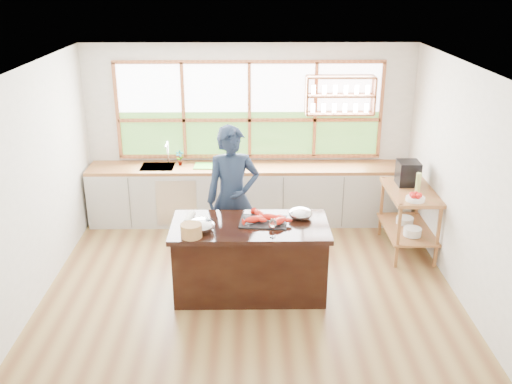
{
  "coord_description": "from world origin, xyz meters",
  "views": [
    {
      "loc": [
        -0.0,
        -6.28,
        3.67
      ],
      "look_at": [
        0.08,
        0.15,
        1.17
      ],
      "focal_mm": 40.0,
      "sensor_mm": 36.0,
      "label": 1
    }
  ],
  "objects_px": {
    "island": "(250,258)",
    "wicker_basket": "(191,231)",
    "espresso_machine": "(408,173)",
    "cook": "(233,198)"
  },
  "relations": [
    {
      "from": "island",
      "to": "wicker_basket",
      "type": "relative_size",
      "value": 7.67
    },
    {
      "from": "island",
      "to": "espresso_machine",
      "type": "distance_m",
      "value": 2.63
    },
    {
      "from": "wicker_basket",
      "to": "espresso_machine",
      "type": "bearing_deg",
      "value": 30.09
    },
    {
      "from": "island",
      "to": "wicker_basket",
      "type": "distance_m",
      "value": 0.9
    },
    {
      "from": "espresso_machine",
      "to": "island",
      "type": "bearing_deg",
      "value": -148.5
    },
    {
      "from": "cook",
      "to": "espresso_machine",
      "type": "distance_m",
      "value": 2.49
    },
    {
      "from": "espresso_machine",
      "to": "wicker_basket",
      "type": "xyz_separation_m",
      "value": [
        -2.84,
        -1.65,
        -0.09
      ]
    },
    {
      "from": "cook",
      "to": "wicker_basket",
      "type": "xyz_separation_m",
      "value": [
        -0.43,
        -1.03,
        0.03
      ]
    },
    {
      "from": "island",
      "to": "wicker_basket",
      "type": "bearing_deg",
      "value": -153.63
    },
    {
      "from": "island",
      "to": "cook",
      "type": "bearing_deg",
      "value": 107.2
    }
  ]
}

